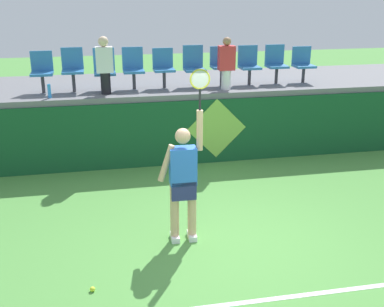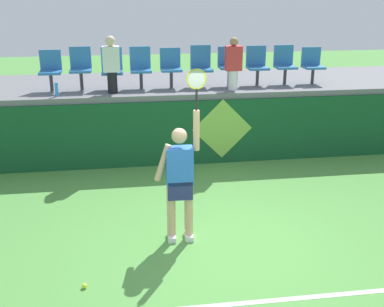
{
  "view_description": "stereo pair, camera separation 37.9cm",
  "coord_description": "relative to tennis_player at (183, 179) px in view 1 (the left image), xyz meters",
  "views": [
    {
      "loc": [
        -1.73,
        -5.98,
        3.65
      ],
      "look_at": [
        -0.31,
        1.23,
        1.03
      ],
      "focal_mm": 45.13,
      "sensor_mm": 36.0,
      "label": 1
    },
    {
      "loc": [
        -1.35,
        -6.05,
        3.65
      ],
      "look_at": [
        -0.31,
        1.23,
        1.03
      ],
      "focal_mm": 45.13,
      "sensor_mm": 36.0,
      "label": 2
    }
  ],
  "objects": [
    {
      "name": "spectator_platform",
      "position": [
        0.61,
        4.53,
        0.45
      ],
      "size": [
        13.99,
        2.77,
        0.12
      ],
      "primitive_type": "cube",
      "color": "slate",
      "rests_on": "court_back_wall"
    },
    {
      "name": "court_back_wall",
      "position": [
        0.61,
        3.19,
        -0.3
      ],
      "size": [
        13.99,
        0.2,
        1.37
      ],
      "primitive_type": "cube",
      "color": "#144C28",
      "rests_on": "ground_plane"
    },
    {
      "name": "spectator_1",
      "position": [
        -0.97,
        3.54,
        1.11
      ],
      "size": [
        0.34,
        0.21,
        1.15
      ],
      "color": "black",
      "rests_on": "spectator_platform"
    },
    {
      "name": "stadium_chair_6",
      "position": [
        1.55,
        3.95,
        0.98
      ],
      "size": [
        0.44,
        0.42,
        0.83
      ],
      "color": "#38383D",
      "rests_on": "spectator_platform"
    },
    {
      "name": "ground_plane",
      "position": [
        0.61,
        -0.33,
        -0.98
      ],
      "size": [
        40.0,
        40.0,
        0.0
      ],
      "primitive_type": "plane",
      "color": "#519342"
    },
    {
      "name": "stadium_chair_1",
      "position": [
        -1.61,
        3.96,
        1.0
      ],
      "size": [
        0.44,
        0.42,
        0.89
      ],
      "color": "#38383D",
      "rests_on": "spectator_platform"
    },
    {
      "name": "wall_signage_mount",
      "position": [
        1.26,
        3.09,
        -0.98
      ],
      "size": [
        1.27,
        0.01,
        1.39
      ],
      "color": "#144C28",
      "rests_on": "ground_plane"
    },
    {
      "name": "stadium_chair_9",
      "position": [
        3.46,
        3.95,
        0.94
      ],
      "size": [
        0.44,
        0.42,
        0.79
      ],
      "color": "#38383D",
      "rests_on": "spectator_platform"
    },
    {
      "name": "stadium_chair_7",
      "position": [
        2.18,
        3.96,
        0.97
      ],
      "size": [
        0.44,
        0.42,
        0.84
      ],
      "color": "#38383D",
      "rests_on": "spectator_platform"
    },
    {
      "name": "stadium_chair_8",
      "position": [
        2.81,
        3.95,
        0.97
      ],
      "size": [
        0.44,
        0.42,
        0.84
      ],
      "color": "#38383D",
      "rests_on": "spectator_platform"
    },
    {
      "name": "stadium_chair_3",
      "position": [
        -0.37,
        3.96,
        0.98
      ],
      "size": [
        0.44,
        0.42,
        0.87
      ],
      "color": "#38383D",
      "rests_on": "spectator_platform"
    },
    {
      "name": "water_bottle",
      "position": [
        -2.07,
        3.38,
        0.64
      ],
      "size": [
        0.07,
        0.07,
        0.28
      ],
      "primitive_type": "cylinder",
      "color": "#338CE5",
      "rests_on": "spectator_platform"
    },
    {
      "name": "stadium_chair_4",
      "position": [
        0.28,
        3.95,
        0.97
      ],
      "size": [
        0.44,
        0.42,
        0.83
      ],
      "color": "#38383D",
      "rests_on": "spectator_platform"
    },
    {
      "name": "tennis_player",
      "position": [
        0.0,
        0.0,
        0.0
      ],
      "size": [
        0.75,
        0.27,
        2.56
      ],
      "color": "white",
      "rests_on": "ground_plane"
    },
    {
      "name": "spectator_0",
      "position": [
        1.55,
        3.49,
        1.07
      ],
      "size": [
        0.34,
        0.2,
        1.09
      ],
      "color": "white",
      "rests_on": "spectator_platform"
    },
    {
      "name": "stadium_chair_0",
      "position": [
        -2.23,
        3.95,
        0.97
      ],
      "size": [
        0.44,
        0.42,
        0.83
      ],
      "color": "#38383D",
      "rests_on": "spectator_platform"
    },
    {
      "name": "tennis_ball",
      "position": [
        -1.35,
        -1.07,
        -0.95
      ],
      "size": [
        0.07,
        0.07,
        0.07
      ],
      "primitive_type": "sphere",
      "color": "#D1E533",
      "rests_on": "ground_plane"
    },
    {
      "name": "stadium_chair_5",
      "position": [
        0.94,
        3.96,
        0.97
      ],
      "size": [
        0.44,
        0.42,
        0.87
      ],
      "color": "#38383D",
      "rests_on": "spectator_platform"
    },
    {
      "name": "court_baseline_stripe",
      "position": [
        0.61,
        -1.65,
        -0.98
      ],
      "size": [
        12.59,
        0.08,
        0.01
      ],
      "primitive_type": "cube",
      "color": "white",
      "rests_on": "ground_plane"
    },
    {
      "name": "stadium_chair_2",
      "position": [
        -0.97,
        3.96,
        0.97
      ],
      "size": [
        0.44,
        0.42,
        0.86
      ],
      "color": "#38383D",
      "rests_on": "spectator_platform"
    }
  ]
}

